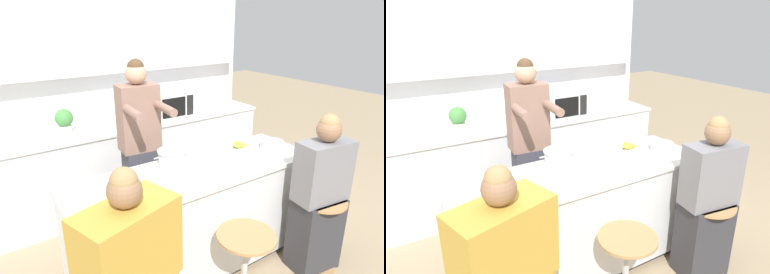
% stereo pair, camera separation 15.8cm
% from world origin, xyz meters
% --- Properties ---
extents(ground_plane, '(16.00, 16.00, 0.00)m').
position_xyz_m(ground_plane, '(0.00, 0.00, 0.00)').
color(ground_plane, tan).
extents(wall_back, '(3.62, 0.22, 2.70)m').
position_xyz_m(wall_back, '(0.00, 1.69, 1.54)').
color(wall_back, white).
rests_on(wall_back, ground_plane).
extents(back_counter, '(3.36, 0.62, 0.93)m').
position_xyz_m(back_counter, '(0.00, 1.39, 0.47)').
color(back_counter, silver).
rests_on(back_counter, ground_plane).
extents(kitchen_island, '(2.07, 0.66, 0.91)m').
position_xyz_m(kitchen_island, '(0.00, 0.00, 0.46)').
color(kitchen_island, black).
rests_on(kitchen_island, ground_plane).
extents(bar_stool_center, '(0.41, 0.41, 0.65)m').
position_xyz_m(bar_stool_center, '(0.00, -0.58, 0.38)').
color(bar_stool_center, tan).
rests_on(bar_stool_center, ground_plane).
extents(bar_stool_rightmost, '(0.41, 0.41, 0.65)m').
position_xyz_m(bar_stool_rightmost, '(0.83, -0.57, 0.38)').
color(bar_stool_rightmost, tan).
rests_on(bar_stool_rightmost, ground_plane).
extents(person_cooking, '(0.39, 0.57, 1.71)m').
position_xyz_m(person_cooking, '(-0.17, 0.65, 0.86)').
color(person_cooking, '#383842').
rests_on(person_cooking, ground_plane).
extents(person_seated_near, '(0.46, 0.32, 1.36)m').
position_xyz_m(person_seated_near, '(0.82, -0.56, 0.61)').
color(person_seated_near, '#333338').
rests_on(person_seated_near, ground_plane).
extents(cooking_pot, '(0.33, 0.24, 0.14)m').
position_xyz_m(cooking_pot, '(-0.13, 0.15, 0.98)').
color(cooking_pot, '#B7BABC').
rests_on(cooking_pot, kitchen_island).
extents(fruit_bowl, '(0.18, 0.18, 0.08)m').
position_xyz_m(fruit_bowl, '(-0.50, 0.04, 0.95)').
color(fruit_bowl, silver).
rests_on(fruit_bowl, kitchen_island).
extents(mixing_bowl_steel, '(0.21, 0.21, 0.07)m').
position_xyz_m(mixing_bowl_steel, '(0.82, -0.01, 0.94)').
color(mixing_bowl_steel, '#B7BABC').
rests_on(mixing_bowl_steel, kitchen_island).
extents(coffee_cup_near, '(0.11, 0.07, 0.10)m').
position_xyz_m(coffee_cup_near, '(-0.50, -0.21, 0.96)').
color(coffee_cup_near, white).
rests_on(coffee_cup_near, kitchen_island).
extents(banana_bunch, '(0.18, 0.13, 0.06)m').
position_xyz_m(banana_bunch, '(0.59, 0.17, 0.93)').
color(banana_bunch, yellow).
rests_on(banana_bunch, kitchen_island).
extents(microwave, '(0.48, 0.37, 0.29)m').
position_xyz_m(microwave, '(0.56, 1.35, 1.08)').
color(microwave, white).
rests_on(microwave, back_counter).
extents(potted_plant, '(0.18, 0.18, 0.25)m').
position_xyz_m(potted_plant, '(-0.62, 1.39, 1.07)').
color(potted_plant, beige).
rests_on(potted_plant, back_counter).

